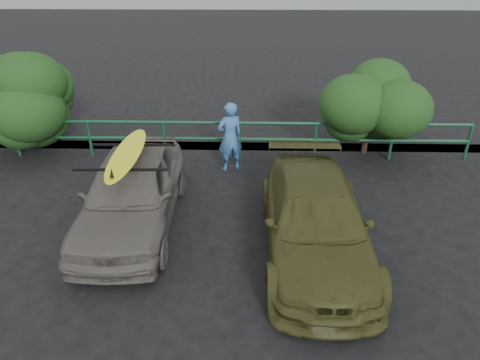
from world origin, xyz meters
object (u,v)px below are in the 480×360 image
object	(u,v)px
guardrail	(202,140)
surfboard	(127,153)
olive_vehicle	(315,220)
man	(230,137)
sedan	(132,191)

from	to	relation	value
guardrail	surfboard	xyz separation A→B (m)	(-1.04, -3.20, 1.04)
olive_vehicle	man	world-z (taller)	man
sedan	surfboard	bearing A→B (deg)	0.00
guardrail	sedan	bearing A→B (deg)	-108.06
sedan	man	xyz separation A→B (m)	(1.82, 2.51, 0.15)
sedan	olive_vehicle	xyz separation A→B (m)	(3.50, -0.83, -0.08)
man	sedan	bearing A→B (deg)	30.33
sedan	surfboard	size ratio (longest dim) A/B	1.71
surfboard	olive_vehicle	bearing A→B (deg)	-14.63
sedan	surfboard	distance (m)	0.82
surfboard	sedan	bearing A→B (deg)	0.00
guardrail	man	bearing A→B (deg)	-41.48
guardrail	surfboard	size ratio (longest dim) A/B	5.58
surfboard	man	bearing A→B (deg)	52.60
olive_vehicle	surfboard	size ratio (longest dim) A/B	1.80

